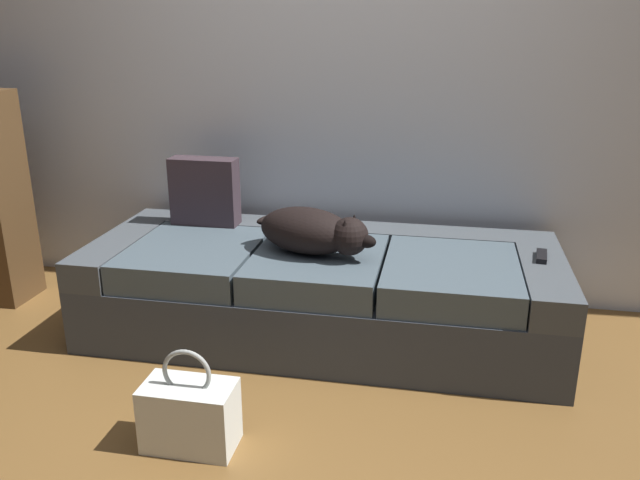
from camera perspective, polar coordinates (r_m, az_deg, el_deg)
The scene contains 7 objects.
ground_plane at distance 2.34m, azimuth -4.64°, elevation -18.78°, with size 10.00×10.00×0.00m, color brown.
back_wall at distance 3.37m, azimuth 2.18°, elevation 18.42°, with size 6.40×0.10×2.80m, color silver.
couch at distance 3.05m, azimuth 0.19°, elevation -4.47°, with size 2.17×0.88×0.43m.
dog_dark at distance 2.86m, azimuth -0.58°, elevation 0.78°, with size 0.59×0.37×0.20m.
tv_remote at distance 2.99m, azimuth 19.01°, elevation -1.35°, with size 0.04×0.15×0.02m, color black.
throw_pillow at distance 3.32m, azimuth -10.17°, elevation 4.26°, with size 0.34×0.12×0.34m, color #382B31.
handbag at distance 2.37m, azimuth -11.45°, elevation -14.87°, with size 0.32×0.18×0.38m.
Camera 1 is at (0.53, -1.77, 1.42)m, focal length 36.17 mm.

